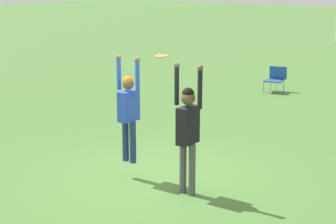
# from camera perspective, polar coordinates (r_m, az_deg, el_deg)

# --- Properties ---
(ground_plane) EXTENTS (120.00, 120.00, 0.00)m
(ground_plane) POSITION_cam_1_polar(r_m,az_deg,el_deg) (10.50, -1.41, -6.73)
(ground_plane) COLOR #4C7A38
(person_jumping) EXTENTS (0.56, 0.41, 1.97)m
(person_jumping) POSITION_cam_1_polar(r_m,az_deg,el_deg) (10.15, -4.03, 0.48)
(person_jumping) COLOR navy
(person_jumping) RESTS_ON ground_plane
(person_defending) EXTENTS (0.58, 0.44, 2.27)m
(person_defending) POSITION_cam_1_polar(r_m,az_deg,el_deg) (9.40, 2.03, -1.38)
(person_defending) COLOR #4C4C51
(person_defending) RESTS_ON ground_plane
(frisbee) EXTENTS (0.23, 0.23, 0.03)m
(frisbee) POSITION_cam_1_polar(r_m,az_deg,el_deg) (9.59, -0.70, 5.70)
(frisbee) COLOR #E04C23
(camping_chair_3) EXTENTS (0.70, 0.74, 0.82)m
(camping_chair_3) POSITION_cam_1_polar(r_m,az_deg,el_deg) (18.49, 10.88, 3.45)
(camping_chair_3) COLOR gray
(camping_chair_3) RESTS_ON ground_plane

